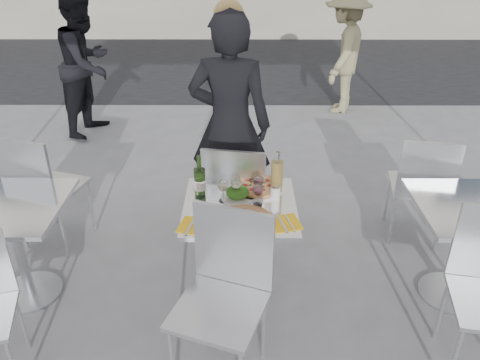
{
  "coord_description": "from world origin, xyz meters",
  "views": [
    {
      "loc": [
        0.01,
        -2.55,
        2.32
      ],
      "look_at": [
        0.0,
        0.15,
        0.85
      ],
      "focal_mm": 35.0,
      "sensor_mm": 36.0,
      "label": 1
    }
  ],
  "objects_px": {
    "pizza_near": "(245,220)",
    "wineglass_white_a": "(223,186)",
    "side_table_right": "(467,233)",
    "side_chair_rfar": "(422,182)",
    "wine_bottle": "(200,181)",
    "wineglass_red_b": "(258,182)",
    "sugar_shaker": "(275,192)",
    "main_table": "(240,232)",
    "chair_near": "(226,284)",
    "side_chair_lfar": "(40,183)",
    "pizza_far": "(257,186)",
    "napkin_right": "(285,223)",
    "side_table_left": "(14,232)",
    "napkin_left": "(194,226)",
    "wineglass_white_b": "(236,184)",
    "pedestrian_b": "(344,52)",
    "carafe": "(277,175)",
    "wineglass_red_a": "(258,190)",
    "salad_plate": "(237,193)",
    "chair_far": "(236,194)",
    "pedestrian_a": "(87,64)"
  },
  "relations": [
    {
      "from": "pizza_near",
      "to": "napkin_left",
      "type": "bearing_deg",
      "value": -171.62
    },
    {
      "from": "pedestrian_b",
      "to": "wine_bottle",
      "type": "distance_m",
      "value": 4.06
    },
    {
      "from": "side_table_right",
      "to": "wineglass_white_a",
      "type": "height_order",
      "value": "wineglass_white_a"
    },
    {
      "from": "wineglass_red_a",
      "to": "wineglass_red_b",
      "type": "bearing_deg",
      "value": 86.06
    },
    {
      "from": "wine_bottle",
      "to": "wineglass_red_b",
      "type": "height_order",
      "value": "wine_bottle"
    },
    {
      "from": "side_table_right",
      "to": "napkin_left",
      "type": "bearing_deg",
      "value": -172.29
    },
    {
      "from": "side_table_left",
      "to": "pizza_far",
      "type": "relative_size",
      "value": 2.15
    },
    {
      "from": "wineglass_red_b",
      "to": "side_table_right",
      "type": "bearing_deg",
      "value": -4.55
    },
    {
      "from": "pizza_far",
      "to": "napkin_right",
      "type": "height_order",
      "value": "pizza_far"
    },
    {
      "from": "pedestrian_a",
      "to": "wineglass_white_a",
      "type": "relative_size",
      "value": 10.89
    },
    {
      "from": "side_table_right",
      "to": "wineglass_white_a",
      "type": "xyz_separation_m",
      "value": [
        -1.61,
        0.05,
        0.32
      ]
    },
    {
      "from": "side_chair_lfar",
      "to": "wineglass_white_a",
      "type": "distance_m",
      "value": 1.54
    },
    {
      "from": "side_chair_rfar",
      "to": "wineglass_white_b",
      "type": "xyz_separation_m",
      "value": [
        -1.45,
        -0.58,
        0.3
      ]
    },
    {
      "from": "chair_near",
      "to": "pedestrian_b",
      "type": "xyz_separation_m",
      "value": [
        1.46,
        4.39,
        0.22
      ]
    },
    {
      "from": "wine_bottle",
      "to": "wineglass_red_a",
      "type": "xyz_separation_m",
      "value": [
        0.37,
        -0.11,
        -0.0
      ]
    },
    {
      "from": "main_table",
      "to": "side_chair_lfar",
      "type": "relative_size",
      "value": 0.75
    },
    {
      "from": "side_table_left",
      "to": "wine_bottle",
      "type": "xyz_separation_m",
      "value": [
        1.24,
        0.11,
        0.32
      ]
    },
    {
      "from": "wineglass_white_b",
      "to": "carafe",
      "type": "bearing_deg",
      "value": 20.67
    },
    {
      "from": "chair_near",
      "to": "wineglass_white_a",
      "type": "distance_m",
      "value": 0.68
    },
    {
      "from": "sugar_shaker",
      "to": "napkin_right",
      "type": "distance_m",
      "value": 0.29
    },
    {
      "from": "pizza_near",
      "to": "side_table_left",
      "type": "bearing_deg",
      "value": 172.75
    },
    {
      "from": "chair_far",
      "to": "pedestrian_b",
      "type": "distance_m",
      "value": 3.68
    },
    {
      "from": "pizza_near",
      "to": "salad_plate",
      "type": "height_order",
      "value": "salad_plate"
    },
    {
      "from": "side_table_left",
      "to": "wine_bottle",
      "type": "relative_size",
      "value": 2.54
    },
    {
      "from": "wineglass_red_b",
      "to": "chair_near",
      "type": "bearing_deg",
      "value": -105.81
    },
    {
      "from": "wineglass_white_a",
      "to": "napkin_left",
      "type": "height_order",
      "value": "wineglass_white_a"
    },
    {
      "from": "side_table_right",
      "to": "pedestrian_a",
      "type": "height_order",
      "value": "pedestrian_a"
    },
    {
      "from": "wine_bottle",
      "to": "wineglass_white_a",
      "type": "xyz_separation_m",
      "value": [
        0.15,
        -0.06,
        -0.0
      ]
    },
    {
      "from": "napkin_left",
      "to": "pizza_near",
      "type": "bearing_deg",
      "value": 21.35
    },
    {
      "from": "salad_plate",
      "to": "chair_far",
      "type": "bearing_deg",
      "value": 92.1
    },
    {
      "from": "pedestrian_b",
      "to": "salad_plate",
      "type": "distance_m",
      "value": 3.98
    },
    {
      "from": "main_table",
      "to": "side_chair_rfar",
      "type": "height_order",
      "value": "side_chair_rfar"
    },
    {
      "from": "sugar_shaker",
      "to": "wineglass_red_b",
      "type": "height_order",
      "value": "wineglass_red_b"
    },
    {
      "from": "pizza_near",
      "to": "wine_bottle",
      "type": "bearing_deg",
      "value": 134.01
    },
    {
      "from": "side_table_left",
      "to": "wineglass_red_a",
      "type": "distance_m",
      "value": 1.64
    },
    {
      "from": "napkin_left",
      "to": "pizza_far",
      "type": "bearing_deg",
      "value": 62.54
    },
    {
      "from": "pizza_near",
      "to": "chair_near",
      "type": "bearing_deg",
      "value": -105.62
    },
    {
      "from": "main_table",
      "to": "side_table_right",
      "type": "xyz_separation_m",
      "value": [
        1.5,
        0.0,
        0.0
      ]
    },
    {
      "from": "side_chair_rfar",
      "to": "sugar_shaker",
      "type": "distance_m",
      "value": 1.35
    },
    {
      "from": "wineglass_red_a",
      "to": "main_table",
      "type": "bearing_deg",
      "value": 179.84
    },
    {
      "from": "side_chair_rfar",
      "to": "wine_bottle",
      "type": "bearing_deg",
      "value": 27.31
    },
    {
      "from": "chair_near",
      "to": "wineglass_white_b",
      "type": "relative_size",
      "value": 6.44
    },
    {
      "from": "side_table_right",
      "to": "side_chair_lfar",
      "type": "relative_size",
      "value": 0.75
    },
    {
      "from": "side_table_right",
      "to": "wineglass_white_a",
      "type": "bearing_deg",
      "value": 178.17
    },
    {
      "from": "wineglass_white_a",
      "to": "wineglass_red_b",
      "type": "xyz_separation_m",
      "value": [
        0.23,
        0.06,
        0.0
      ]
    },
    {
      "from": "side_chair_lfar",
      "to": "wineglass_red_b",
      "type": "xyz_separation_m",
      "value": [
        1.65,
        -0.46,
        0.27
      ]
    },
    {
      "from": "wineglass_red_a",
      "to": "napkin_right",
      "type": "distance_m",
      "value": 0.28
    },
    {
      "from": "pizza_near",
      "to": "wineglass_white_a",
      "type": "height_order",
      "value": "wineglass_white_a"
    },
    {
      "from": "wine_bottle",
      "to": "sugar_shaker",
      "type": "distance_m",
      "value": 0.49
    },
    {
      "from": "main_table",
      "to": "wineglass_white_a",
      "type": "height_order",
      "value": "wineglass_white_a"
    }
  ]
}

